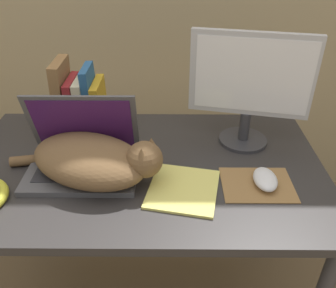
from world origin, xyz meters
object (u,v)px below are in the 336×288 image
at_px(laptop, 83,156).
at_px(notepad, 183,189).
at_px(external_monitor, 250,85).
at_px(book_row, 79,101).
at_px(cat, 94,160).
at_px(computer_mouse, 265,179).

relative_size(laptop, notepad, 1.39).
bearing_deg(notepad, external_monitor, 50.78).
relative_size(external_monitor, notepad, 1.61).
height_order(laptop, notepad, laptop).
bearing_deg(book_row, notepad, -44.51).
xyz_separation_m(external_monitor, notepad, (-0.22, -0.27, -0.21)).
height_order(book_row, notepad, book_row).
relative_size(cat, external_monitor, 1.26).
relative_size(cat, book_row, 1.87).
xyz_separation_m(laptop, notepad, (0.31, -0.10, -0.04)).
height_order(cat, computer_mouse, cat).
bearing_deg(book_row, computer_mouse, -28.82).
relative_size(external_monitor, computer_mouse, 3.55).
bearing_deg(cat, notepad, -12.79).
bearing_deg(external_monitor, cat, -156.59).
bearing_deg(notepad, book_row, 135.49).
xyz_separation_m(computer_mouse, book_row, (-0.61, 0.33, 0.09)).
distance_m(laptop, computer_mouse, 0.55).
bearing_deg(laptop, external_monitor, 17.28).
bearing_deg(cat, computer_mouse, -3.87).
distance_m(laptop, cat, 0.07).
height_order(external_monitor, book_row, external_monitor).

